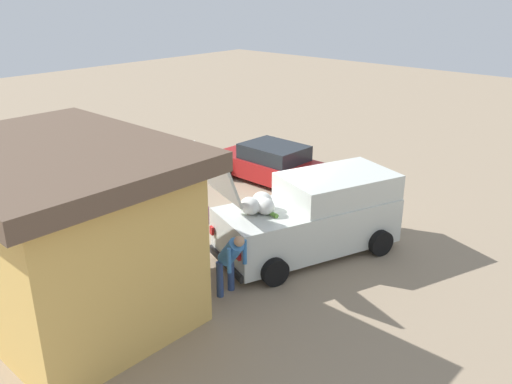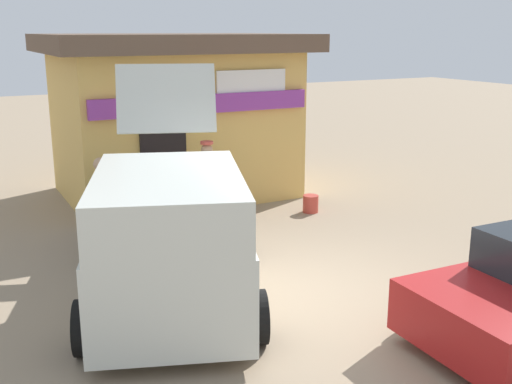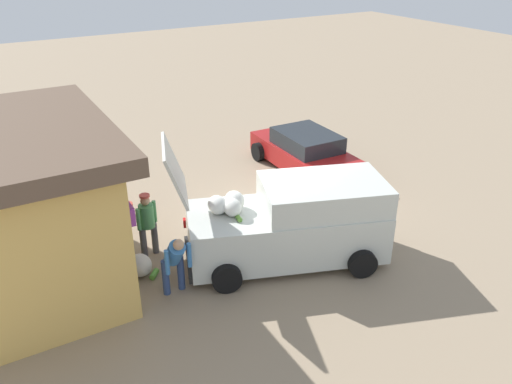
# 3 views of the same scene
# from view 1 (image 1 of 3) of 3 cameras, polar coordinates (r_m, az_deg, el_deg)

# --- Properties ---
(ground_plane) EXTENTS (60.00, 60.00, 0.00)m
(ground_plane) POSITION_cam_1_polar(r_m,az_deg,el_deg) (14.98, 1.72, -2.96)
(ground_plane) COLOR gray
(storefront_bar) EXTENTS (5.33, 4.05, 3.45)m
(storefront_bar) POSITION_cam_1_polar(r_m,az_deg,el_deg) (10.85, -20.05, -3.87)
(storefront_bar) COLOR #E0B259
(storefront_bar) RESTS_ON ground_plane
(delivery_van) EXTENTS (3.26, 5.07, 2.99)m
(delivery_van) POSITION_cam_1_polar(r_m,az_deg,el_deg) (12.97, 6.16, -2.49)
(delivery_van) COLOR silver
(delivery_van) RESTS_ON ground_plane
(parked_sedan) EXTENTS (4.25, 2.16, 1.27)m
(parked_sedan) POSITION_cam_1_polar(r_m,az_deg,el_deg) (17.66, 1.94, 2.97)
(parked_sedan) COLOR maroon
(parked_sedan) RESTS_ON ground_plane
(vendor_standing) EXTENTS (0.45, 0.53, 1.59)m
(vendor_standing) POSITION_cam_1_polar(r_m,az_deg,el_deg) (12.21, -8.36, -4.42)
(vendor_standing) COLOR #4C4C51
(vendor_standing) RESTS_ON ground_plane
(customer_bending) EXTENTS (0.66, 0.57, 1.47)m
(customer_bending) POSITION_cam_1_polar(r_m,az_deg,el_deg) (11.09, -2.77, -7.17)
(customer_bending) COLOR navy
(customer_bending) RESTS_ON ground_plane
(unloaded_banana_pile) EXTENTS (0.85, 0.79, 0.44)m
(unloaded_banana_pile) POSITION_cam_1_polar(r_m,az_deg,el_deg) (11.90, -8.01, -8.95)
(unloaded_banana_pile) COLOR silver
(unloaded_banana_pile) RESTS_ON ground_plane
(paint_bucket) EXTENTS (0.31, 0.31, 0.35)m
(paint_bucket) POSITION_cam_1_polar(r_m,az_deg,el_deg) (14.18, -13.40, -4.27)
(paint_bucket) COLOR #BF3F33
(paint_bucket) RESTS_ON ground_plane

